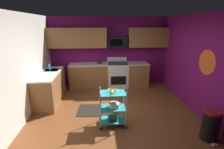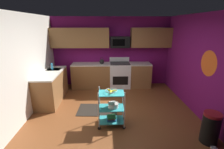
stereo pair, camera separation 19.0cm
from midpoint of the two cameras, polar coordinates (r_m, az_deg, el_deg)
The scene contains 17 objects.
floor at distance 4.54m, azimuth -0.47°, elevation -14.06°, with size 4.40×4.80×0.04m, color brown.
wall_back at distance 6.39m, azimuth -2.05°, elevation 7.82°, with size 4.52×0.06×2.60m, color #6B1156.
wall_left at distance 4.46m, azimuth -30.43°, elevation 1.40°, with size 0.06×4.80×2.60m, color silver.
wall_right at distance 4.72m, azimuth 27.61°, elevation 2.56°, with size 0.06×4.80×2.60m, color #6B1156.
wall_flower_decal at distance 4.49m, azimuth 28.98°, elevation 3.69°, with size 0.61×0.61×0.00m, color #E5591E.
counter_run at distance 5.89m, azimuth -8.36°, elevation -1.55°, with size 3.67×2.23×0.92m.
oven_range at distance 6.28m, azimuth 1.06°, elevation -0.04°, with size 0.76×0.65×1.10m.
upper_cabinets at distance 6.13m, azimuth -2.70°, elevation 12.59°, with size 4.40×0.33×0.70m.
microwave at distance 6.14m, azimuth 1.03°, elevation 11.21°, with size 0.70×0.39×0.40m.
rolling_cart at distance 3.92m, azimuth -1.15°, elevation -11.41°, with size 0.64×0.41×0.91m.
fruit_bowl at distance 3.74m, azimuth -1.18°, elevation -5.71°, with size 0.27×0.27×0.07m.
mixing_bowl_large at distance 3.90m, azimuth -0.52°, elevation -10.54°, with size 0.25×0.25×0.11m.
book_stack at distance 4.06m, azimuth -1.12°, elevation -14.82°, with size 0.22×0.21×0.10m.
kettle at distance 6.12m, azimuth -5.24°, elevation 4.45°, with size 0.21×0.18×0.26m.
dish_soap_bottle at distance 5.62m, azimuth -21.73°, elevation 2.41°, with size 0.06×0.06×0.20m, color #2D8CBF.
trash_can at distance 4.04m, azimuth 29.85°, elevation -15.01°, with size 0.34×0.42×0.66m.
floor_rug at distance 4.76m, azimuth -6.19°, elevation -12.17°, with size 1.10×0.70×0.01m, color black.
Camera 1 is at (-0.36, -3.87, 2.32)m, focal length 26.37 mm.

